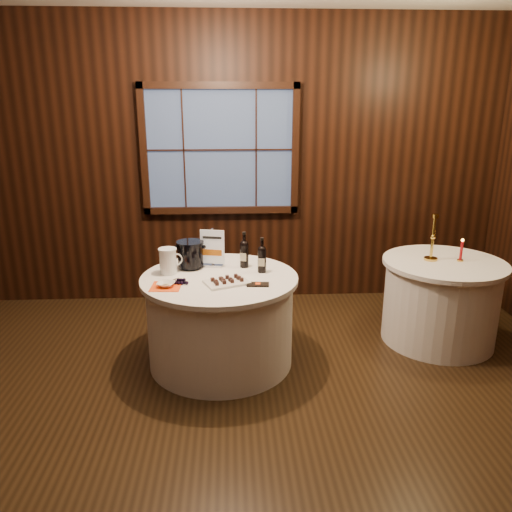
{
  "coord_description": "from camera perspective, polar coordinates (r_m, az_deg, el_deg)",
  "views": [
    {
      "loc": [
        0.1,
        -2.83,
        2.12
      ],
      "look_at": [
        0.29,
        0.9,
        0.97
      ],
      "focal_mm": 35.0,
      "sensor_mm": 36.0,
      "label": 1
    }
  ],
  "objects": [
    {
      "name": "ground",
      "position": [
        3.54,
        -4.23,
        -19.72
      ],
      "size": [
        6.0,
        6.0,
        0.0
      ],
      "primitive_type": "plane",
      "color": "black",
      "rests_on": "ground"
    },
    {
      "name": "back_wall",
      "position": [
        5.35,
        -4.1,
        10.91
      ],
      "size": [
        6.0,
        0.1,
        3.0
      ],
      "color": "black",
      "rests_on": "ground"
    },
    {
      "name": "main_table",
      "position": [
        4.21,
        -4.09,
        -7.24
      ],
      "size": [
        1.28,
        1.28,
        0.77
      ],
      "color": "white",
      "rests_on": "ground"
    },
    {
      "name": "side_table",
      "position": [
        4.87,
        20.31,
        -4.83
      ],
      "size": [
        1.08,
        1.08,
        0.77
      ],
      "color": "white",
      "rests_on": "ground"
    },
    {
      "name": "sign_stand",
      "position": [
        4.28,
        -4.95,
        0.28
      ],
      "size": [
        0.2,
        0.13,
        0.34
      ],
      "rotation": [
        0.0,
        0.0,
        -0.22
      ],
      "color": "#BABAC1",
      "rests_on": "main_table"
    },
    {
      "name": "port_bottle_left",
      "position": [
        4.24,
        -1.36,
        0.45
      ],
      "size": [
        0.07,
        0.08,
        0.31
      ],
      "rotation": [
        0.0,
        0.0,
        -0.29
      ],
      "color": "black",
      "rests_on": "main_table"
    },
    {
      "name": "port_bottle_right",
      "position": [
        4.11,
        0.69,
        -0.15
      ],
      "size": [
        0.07,
        0.08,
        0.3
      ],
      "rotation": [
        0.0,
        0.0,
        -0.2
      ],
      "color": "black",
      "rests_on": "main_table"
    },
    {
      "name": "ice_bucket",
      "position": [
        4.25,
        -7.51,
        0.22
      ],
      "size": [
        0.23,
        0.23,
        0.24
      ],
      "color": "black",
      "rests_on": "main_table"
    },
    {
      "name": "chocolate_plate",
      "position": [
        3.89,
        -3.37,
        -2.9
      ],
      "size": [
        0.39,
        0.33,
        0.05
      ],
      "rotation": [
        0.0,
        0.0,
        0.39
      ],
      "color": "white",
      "rests_on": "main_table"
    },
    {
      "name": "chocolate_box",
      "position": [
        3.85,
        0.22,
        -3.27
      ],
      "size": [
        0.18,
        0.1,
        0.01
      ],
      "primitive_type": "cube",
      "rotation": [
        0.0,
        0.0,
        -0.08
      ],
      "color": "black",
      "rests_on": "main_table"
    },
    {
      "name": "grape_bunch",
      "position": [
        3.93,
        -8.55,
        -2.83
      ],
      "size": [
        0.19,
        0.1,
        0.04
      ],
      "rotation": [
        0.0,
        0.0,
        -0.29
      ],
      "color": "black",
      "rests_on": "main_table"
    },
    {
      "name": "glass_pitcher",
      "position": [
        4.15,
        -10.0,
        -0.56
      ],
      "size": [
        0.2,
        0.15,
        0.22
      ],
      "rotation": [
        0.0,
        0.0,
        0.35
      ],
      "color": "white",
      "rests_on": "main_table"
    },
    {
      "name": "orange_napkin",
      "position": [
        3.89,
        -10.24,
        -3.45
      ],
      "size": [
        0.24,
        0.24,
        0.0
      ],
      "primitive_type": "cube",
      "rotation": [
        0.0,
        0.0,
        -0.06
      ],
      "color": "#FF5015",
      "rests_on": "main_table"
    },
    {
      "name": "cracker_bowl",
      "position": [
        3.88,
        -10.26,
        -3.19
      ],
      "size": [
        0.16,
        0.16,
        0.03
      ],
      "primitive_type": "imported",
      "rotation": [
        0.0,
        0.0,
        -0.25
      ],
      "color": "white",
      "rests_on": "orange_napkin"
    },
    {
      "name": "brass_candlestick",
      "position": [
        4.69,
        19.5,
        1.33
      ],
      "size": [
        0.12,
        0.12,
        0.42
      ],
      "color": "gold",
      "rests_on": "side_table"
    },
    {
      "name": "red_candle",
      "position": [
        4.77,
        22.39,
        0.39
      ],
      "size": [
        0.06,
        0.06,
        0.21
      ],
      "color": "gold",
      "rests_on": "side_table"
    }
  ]
}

